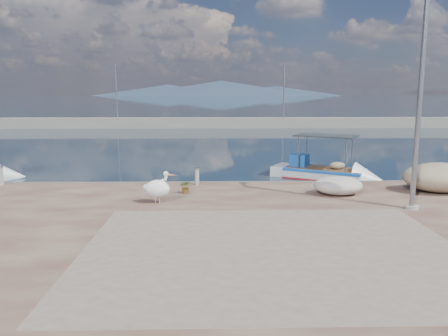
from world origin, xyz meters
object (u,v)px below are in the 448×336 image
lamp_post (419,105)px  pelican (158,188)px  boat_right (323,174)px  bollard_near (197,175)px

lamp_post → pelican: bearing=174.0°
boat_right → pelican: (-7.29, -6.71, 0.82)m
lamp_post → bollard_near: bearing=151.6°
boat_right → pelican: size_ratio=4.71×
lamp_post → bollard_near: (-7.06, 3.81, -2.91)m
bollard_near → lamp_post: bearing=-28.4°
pelican → lamp_post: size_ratio=0.16×
bollard_near → boat_right: bearing=31.7°
boat_right → bollard_near: size_ratio=7.51×
pelican → lamp_post: bearing=-0.3°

